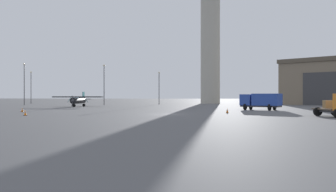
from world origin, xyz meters
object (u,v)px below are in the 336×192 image
object	(u,v)px
traffic_cone_near_right	(25,113)
airplane_black	(78,100)
light_post_north	(104,81)
traffic_cone_near_left	(22,110)
light_post_east	(24,80)
truck_box_blue	(261,100)
traffic_cone_mid_apron	(227,111)
control_tower	(210,25)
light_post_centre	(31,84)
light_post_west	(159,85)

from	to	relation	value
traffic_cone_near_right	airplane_black	bearing A→B (deg)	98.21
light_post_north	traffic_cone_near_left	bearing A→B (deg)	-93.22
light_post_east	traffic_cone_near_left	distance (m)	39.84
light_post_north	light_post_east	bearing A→B (deg)	-176.28
truck_box_blue	traffic_cone_near_left	size ratio (longest dim) A/B	10.38
traffic_cone_mid_apron	control_tower	bearing A→B (deg)	91.23
airplane_black	light_post_east	xyz separation A→B (m)	(-16.69, 10.62, 4.41)
light_post_north	light_post_centre	bearing A→B (deg)	151.43
airplane_black	light_post_centre	size ratio (longest dim) A/B	1.16
traffic_cone_near_left	light_post_centre	bearing A→B (deg)	113.64
light_post_north	traffic_cone_mid_apron	bearing A→B (deg)	-54.28
truck_box_blue	light_post_west	world-z (taller)	light_post_west
control_tower	light_post_centre	distance (m)	52.29
truck_box_blue	traffic_cone_near_left	world-z (taller)	truck_box_blue
control_tower	truck_box_blue	bearing A→B (deg)	-81.12
light_post_centre	traffic_cone_near_right	xyz separation A→B (m)	(26.52, -58.69, -4.94)
truck_box_blue	traffic_cone_mid_apron	distance (m)	11.76
light_post_north	traffic_cone_near_left	distance (m)	37.33
traffic_cone_near_right	light_post_north	bearing A→B (deg)	93.25
airplane_black	traffic_cone_near_left	size ratio (longest dim) A/B	16.22
truck_box_blue	light_post_north	world-z (taller)	light_post_north
traffic_cone_near_left	traffic_cone_mid_apron	distance (m)	28.55
light_post_west	traffic_cone_near_left	world-z (taller)	light_post_west
control_tower	light_post_west	bearing A→B (deg)	-139.47
airplane_black	light_post_north	size ratio (longest dim) A/B	1.08
airplane_black	truck_box_blue	bearing A→B (deg)	67.08
control_tower	truck_box_blue	world-z (taller)	control_tower
control_tower	light_post_north	size ratio (longest dim) A/B	4.35
traffic_cone_near_right	truck_box_blue	bearing A→B (deg)	32.37
light_post_east	truck_box_blue	bearing A→B (deg)	-26.40
airplane_black	light_post_centre	bearing A→B (deg)	-138.68
light_post_east	light_post_north	size ratio (longest dim) A/B	1.04
airplane_black	traffic_cone_near_left	xyz separation A→B (m)	(0.21, -25.03, -1.12)
control_tower	truck_box_blue	distance (m)	50.59
airplane_black	light_post_west	world-z (taller)	light_post_west
control_tower	truck_box_blue	xyz separation A→B (m)	(7.15, -45.73, -20.41)
truck_box_blue	light_post_centre	xyz separation A→B (m)	(-56.35, 39.78, 3.76)
control_tower	light_post_west	distance (m)	24.20
light_post_north	traffic_cone_near_right	xyz separation A→B (m)	(2.59, -45.66, -5.30)
light_post_west	traffic_cone_near_left	size ratio (longest dim) A/B	13.02
light_post_east	traffic_cone_near_right	size ratio (longest dim) A/B	14.40
traffic_cone_near_left	light_post_east	bearing A→B (deg)	115.37
light_post_west	traffic_cone_near_left	xyz separation A→B (m)	(-14.24, -44.66, -4.65)
airplane_black	light_post_north	distance (m)	12.79
light_post_west	light_post_centre	xyz separation A→B (m)	(-36.09, 5.26, 0.32)
control_tower	light_post_north	world-z (taller)	control_tower
control_tower	light_post_east	bearing A→B (deg)	-155.45
light_post_north	traffic_cone_near_right	world-z (taller)	light_post_north
light_post_centre	traffic_cone_mid_apron	distance (m)	71.06
airplane_black	traffic_cone_near_right	bearing A→B (deg)	8.52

